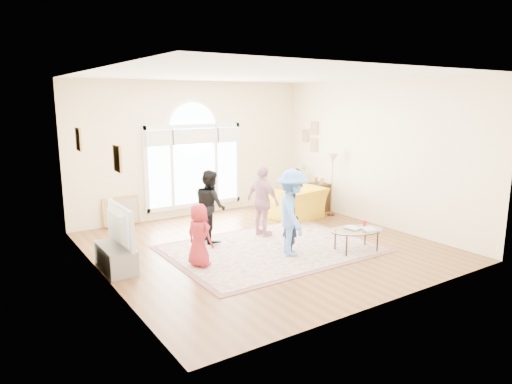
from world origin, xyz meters
TOP-DOWN VIEW (x-y plane):
  - ground at (0.00, 0.00)m, footprint 6.00×6.00m
  - room_shell at (0.01, 2.83)m, footprint 6.00×6.00m
  - area_rug at (0.02, -0.24)m, footprint 3.60×2.60m
  - rug_border at (0.02, -0.24)m, footprint 3.80×2.80m
  - tv_console at (-2.75, 0.30)m, footprint 0.45×1.00m
  - television at (-2.74, 0.30)m, footprint 0.18×1.17m
  - coffee_table at (1.25, -1.21)m, footprint 1.16×0.87m
  - armchair at (1.83, 1.24)m, footprint 1.29×1.17m
  - side_cabinet at (2.78, 1.62)m, footprint 0.40×0.50m
  - floor_lamp at (2.73, 1.07)m, footprint 0.31×0.31m
  - plant_pedestal at (2.70, 2.29)m, footprint 0.20×0.20m
  - potted_plant at (2.70, 2.29)m, footprint 0.40×0.36m
  - leaning_picture at (-1.85, 2.90)m, footprint 0.80×0.14m
  - child_red at (-1.53, -0.32)m, footprint 0.49×0.60m
  - child_navy at (0.14, -0.67)m, footprint 0.39×0.49m
  - child_black at (-0.71, 0.81)m, footprint 0.60×0.74m
  - child_pink at (0.34, 0.53)m, footprint 0.51×0.90m
  - child_blue at (0.12, -0.72)m, footprint 0.95×1.15m

SIDE VIEW (x-z plane):
  - ground at x=0.00m, z-range 0.00..0.00m
  - leaning_picture at x=-1.85m, z-range -0.31..0.31m
  - rug_border at x=0.02m, z-range 0.00..0.01m
  - area_rug at x=0.02m, z-range 0.00..0.02m
  - tv_console at x=-2.75m, z-range 0.00..0.42m
  - side_cabinet at x=2.78m, z-range 0.00..0.70m
  - plant_pedestal at x=2.70m, z-range 0.00..0.70m
  - armchair at x=1.83m, z-range 0.00..0.75m
  - coffee_table at x=1.25m, z-range 0.13..0.67m
  - child_red at x=-1.53m, z-range 0.02..1.09m
  - child_navy at x=0.14m, z-range 0.02..1.19m
  - child_black at x=-0.71m, z-range 0.02..1.44m
  - child_pink at x=0.34m, z-range 0.02..1.46m
  - television at x=-2.74m, z-range 0.42..1.09m
  - child_blue at x=0.12m, z-range 0.02..1.57m
  - potted_plant at x=2.70m, z-range 0.70..1.10m
  - floor_lamp at x=2.73m, z-range 0.53..2.04m
  - room_shell at x=0.01m, z-range -1.43..4.57m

